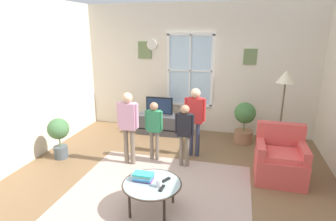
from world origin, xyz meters
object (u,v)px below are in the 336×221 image
remote_near_cup (162,188)px  person_green_shirt (154,124)px  tv_stand (160,124)px  cup (159,183)px  television (159,106)px  potted_plant_corner (59,133)px  person_black_shirt (185,129)px  floor_lamp (285,86)px  book_stack (143,177)px  armchair (280,160)px  person_red_shirt (195,114)px  potted_plant_by_window (244,120)px  person_pink_shirt (128,120)px  coffee_table (152,185)px  remote_near_books (166,180)px

remote_near_cup → person_green_shirt: person_green_shirt is taller
tv_stand → cup: 3.00m
television → potted_plant_corner: television is taller
potted_plant_corner → person_black_shirt: bearing=6.6°
tv_stand → remote_near_cup: size_ratio=7.35×
floor_lamp → remote_near_cup: bearing=-126.2°
book_stack → cup: cup is taller
tv_stand → potted_plant_corner: 2.27m
book_stack → person_green_shirt: bearing=101.6°
tv_stand → book_stack: (0.59, -2.76, 0.23)m
person_green_shirt → book_stack: bearing=-78.4°
armchair → book_stack: bearing=-145.6°
remote_near_cup → person_red_shirt: 1.96m
potted_plant_corner → potted_plant_by_window: bearing=26.4°
remote_near_cup → person_red_shirt: size_ratio=0.11×
remote_near_cup → person_pink_shirt: (-0.98, 1.29, 0.41)m
person_green_shirt → potted_plant_corner: (-1.75, -0.38, -0.21)m
armchair → coffee_table: bearing=-142.5°
remote_near_books → person_black_shirt: 1.28m
potted_plant_corner → remote_near_cup: bearing=-26.9°
tv_stand → potted_plant_corner: (-1.45, -1.73, 0.27)m
coffee_table → person_pink_shirt: (-0.81, 1.19, 0.45)m
television → potted_plant_by_window: 1.91m
coffee_table → person_black_shirt: person_black_shirt is taller
person_red_shirt → person_green_shirt: bearing=-152.4°
armchair → person_black_shirt: person_black_shirt is taller
book_stack → person_red_shirt: size_ratio=0.20×
armchair → person_green_shirt: size_ratio=0.78×
tv_stand → person_pink_shirt: person_pink_shirt is taller
person_pink_shirt → potted_plant_corner: (-1.36, -0.11, -0.34)m
remote_near_cup → person_pink_shirt: size_ratio=0.11×
person_red_shirt → potted_plant_by_window: size_ratio=1.51×
coffee_table → remote_near_books: size_ratio=5.70×
armchair → person_green_shirt: (-2.17, 0.12, 0.37)m
floor_lamp → armchair: bearing=-94.4°
tv_stand → potted_plant_by_window: size_ratio=1.16×
person_red_shirt → potted_plant_corner: 2.56m
coffee_table → person_red_shirt: (0.26, 1.82, 0.45)m
book_stack → cup: bearing=-23.3°
person_red_shirt → potted_plant_corner: (-2.43, -0.74, -0.34)m
cup → floor_lamp: size_ratio=0.06×
tv_stand → person_black_shirt: bearing=-58.7°
television → cup: bearing=-73.7°
television → person_red_shirt: bearing=-45.1°
potted_plant_by_window → remote_near_cup: bearing=-109.6°
book_stack → person_pink_shirt: (-0.68, 1.14, 0.37)m
cup → armchair: bearing=40.6°
cup → person_green_shirt: size_ratio=0.09×
remote_near_cup → person_black_shirt: person_black_shirt is taller
tv_stand → cup: bearing=-73.7°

